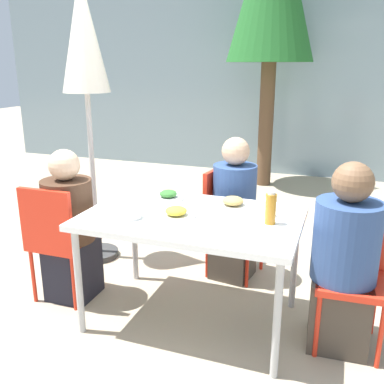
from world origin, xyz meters
name	(u,v)px	position (x,y,z in m)	size (l,w,h in m)	color
ground_plane	(192,318)	(0.00, 0.00, 0.00)	(24.00, 24.00, 0.00)	tan
building_facade	(290,75)	(0.00, 4.35, 1.50)	(10.00, 0.20, 3.00)	gray
dining_table	(192,223)	(0.00, 0.00, 0.69)	(1.35, 0.88, 0.74)	white
chair_left	(57,235)	(-0.97, -0.09, 0.51)	(0.40, 0.40, 0.86)	red
person_left	(70,231)	(-0.93, -0.01, 0.52)	(0.35, 0.35, 1.10)	black
chair_right	(352,264)	(0.97, 0.13, 0.51)	(0.42, 0.42, 0.86)	red
person_right	(344,264)	(0.93, 0.05, 0.53)	(0.38, 0.38, 1.15)	#473D33
chair_far	(227,214)	(0.03, 0.75, 0.51)	(0.45, 0.45, 0.86)	red
person_far	(234,213)	(0.10, 0.69, 0.54)	(0.34, 0.34, 1.14)	#473D33
closed_umbrella	(84,48)	(-1.13, 0.64, 1.78)	(0.38, 0.38, 2.33)	#333333
plate_0	(168,196)	(-0.27, 0.26, 0.77)	(0.22, 0.22, 0.06)	white
plate_1	(176,213)	(-0.08, -0.07, 0.77)	(0.25, 0.25, 0.07)	white
plate_2	(233,203)	(0.20, 0.24, 0.77)	(0.26, 0.26, 0.07)	white
bottle	(271,208)	(0.49, 0.01, 0.84)	(0.06, 0.06, 0.20)	#B7751E
drinking_cup	(265,208)	(0.44, 0.14, 0.80)	(0.07, 0.07, 0.11)	white
salad_bowl	(129,214)	(-0.35, -0.18, 0.77)	(0.15, 0.15, 0.06)	white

